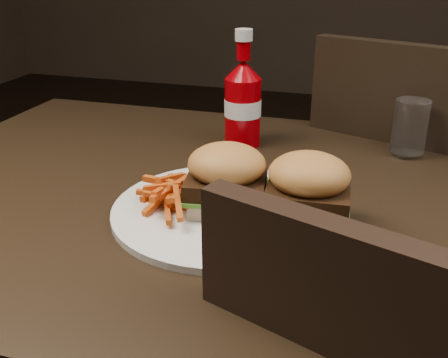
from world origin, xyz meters
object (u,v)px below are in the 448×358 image
(ketchup_bottle, at_px, (243,114))
(tumbler, at_px, (410,126))
(chair_far, at_px, (428,244))
(plate, at_px, (222,211))
(dining_table, at_px, (246,206))

(ketchup_bottle, relative_size, tumbler, 1.42)
(chair_far, height_order, plate, plate)
(dining_table, xyz_separation_m, tumbler, (0.24, 0.25, 0.08))
(dining_table, relative_size, chair_far, 2.53)
(chair_far, bearing_deg, plate, 78.08)
(dining_table, relative_size, tumbler, 12.61)
(chair_far, xyz_separation_m, tumbler, (-0.10, -0.25, 0.38))
(chair_far, bearing_deg, tumbler, 88.62)
(dining_table, bearing_deg, chair_far, 55.98)
(plate, relative_size, ketchup_bottle, 2.31)
(plate, xyz_separation_m, ketchup_bottle, (-0.05, 0.29, 0.06))
(chair_far, bearing_deg, dining_table, 75.96)
(chair_far, relative_size, ketchup_bottle, 3.50)
(plate, distance_m, ketchup_bottle, 0.29)
(dining_table, xyz_separation_m, ketchup_bottle, (-0.06, 0.21, 0.08))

